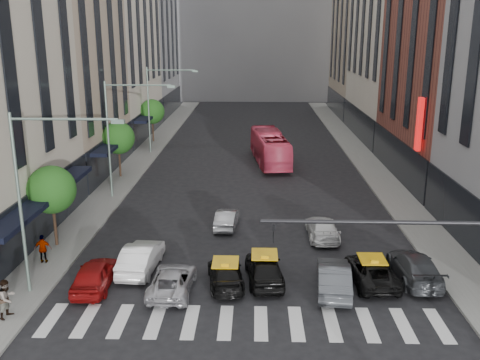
# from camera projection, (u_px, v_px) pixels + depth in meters

# --- Properties ---
(ground) EXTENTS (160.00, 160.00, 0.00)m
(ground) POSITION_uv_depth(u_px,v_px,m) (247.00, 341.00, 22.74)
(ground) COLOR black
(ground) RESTS_ON ground
(sidewalk_left) EXTENTS (3.00, 96.00, 0.15)m
(sidewalk_left) POSITION_uv_depth(u_px,v_px,m) (134.00, 166.00, 51.93)
(sidewalk_left) COLOR slate
(sidewalk_left) RESTS_ON ground
(sidewalk_right) EXTENTS (3.00, 96.00, 0.15)m
(sidewalk_right) POSITION_uv_depth(u_px,v_px,m) (372.00, 168.00, 51.29)
(sidewalk_right) COLOR slate
(sidewalk_right) RESTS_ON ground
(building_left_b) EXTENTS (8.00, 16.00, 24.00)m
(building_left_b) POSITION_uv_depth(u_px,v_px,m) (59.00, 40.00, 46.95)
(building_left_b) COLOR tan
(building_left_b) RESTS_ON ground
(building_left_d) EXTENTS (8.00, 18.00, 30.00)m
(building_left_d) POSITION_uv_depth(u_px,v_px,m) (143.00, 16.00, 81.77)
(building_left_d) COLOR gray
(building_left_d) RESTS_ON ground
(building_right_b) EXTENTS (8.00, 18.00, 26.00)m
(building_right_b) POSITION_uv_depth(u_px,v_px,m) (455.00, 28.00, 44.78)
(building_right_b) COLOR brown
(building_right_b) RESTS_ON ground
(building_right_d) EXTENTS (8.00, 18.00, 28.00)m
(building_right_d) POSITION_uv_depth(u_px,v_px,m) (366.00, 23.00, 81.10)
(building_right_d) COLOR tan
(building_right_d) RESTS_ON ground
(building_far) EXTENTS (30.00, 10.00, 36.00)m
(building_far) POSITION_uv_depth(u_px,v_px,m) (255.00, 2.00, 99.75)
(building_far) COLOR gray
(building_far) RESTS_ON ground
(tree_near) EXTENTS (2.88, 2.88, 4.95)m
(tree_near) POSITION_uv_depth(u_px,v_px,m) (52.00, 190.00, 31.72)
(tree_near) COLOR black
(tree_near) RESTS_ON sidewalk_left
(tree_mid) EXTENTS (2.88, 2.88, 4.95)m
(tree_mid) POSITION_uv_depth(u_px,v_px,m) (118.00, 138.00, 47.12)
(tree_mid) COLOR black
(tree_mid) RESTS_ON sidewalk_left
(tree_far) EXTENTS (2.88, 2.88, 4.95)m
(tree_far) POSITION_uv_depth(u_px,v_px,m) (152.00, 112.00, 62.53)
(tree_far) COLOR black
(tree_far) RESTS_ON sidewalk_left
(streetlamp_near) EXTENTS (5.38, 0.25, 9.00)m
(streetlamp_near) POSITION_uv_depth(u_px,v_px,m) (37.00, 181.00, 25.29)
(streetlamp_near) COLOR gray
(streetlamp_near) RESTS_ON sidewalk_left
(streetlamp_mid) EXTENTS (5.38, 0.25, 9.00)m
(streetlamp_mid) POSITION_uv_depth(u_px,v_px,m) (120.00, 124.00, 40.69)
(streetlamp_mid) COLOR gray
(streetlamp_mid) RESTS_ON sidewalk_left
(streetlamp_far) EXTENTS (5.38, 0.25, 9.00)m
(streetlamp_far) POSITION_uv_depth(u_px,v_px,m) (157.00, 99.00, 56.10)
(streetlamp_far) COLOR gray
(streetlamp_far) RESTS_ON sidewalk_left
(traffic_signal) EXTENTS (10.10, 0.20, 6.00)m
(traffic_signal) POSITION_uv_depth(u_px,v_px,m) (449.00, 256.00, 20.37)
(traffic_signal) COLOR black
(traffic_signal) RESTS_ON ground
(liberty_sign) EXTENTS (0.30, 0.70, 4.00)m
(liberty_sign) POSITION_uv_depth(u_px,v_px,m) (419.00, 124.00, 40.04)
(liberty_sign) COLOR red
(liberty_sign) RESTS_ON ground
(car_red) EXTENTS (1.87, 4.37, 1.47)m
(car_red) POSITION_uv_depth(u_px,v_px,m) (95.00, 274.00, 27.31)
(car_red) COLOR maroon
(car_red) RESTS_ON ground
(car_white_front) EXTENTS (1.91, 4.78, 1.54)m
(car_white_front) POSITION_uv_depth(u_px,v_px,m) (141.00, 257.00, 29.32)
(car_white_front) COLOR white
(car_white_front) RESTS_ON ground
(car_silver) EXTENTS (2.19, 4.52, 1.24)m
(car_silver) POSITION_uv_depth(u_px,v_px,m) (172.00, 280.00, 26.92)
(car_silver) COLOR #AAA9AE
(car_silver) RESTS_ON ground
(taxi_left) EXTENTS (2.29, 4.47, 1.24)m
(taxi_left) POSITION_uv_depth(u_px,v_px,m) (226.00, 274.00, 27.67)
(taxi_left) COLOR black
(taxi_left) RESTS_ON ground
(taxi_center) EXTENTS (2.25, 4.63, 1.52)m
(taxi_center) POSITION_uv_depth(u_px,v_px,m) (264.00, 268.00, 27.98)
(taxi_center) COLOR black
(taxi_center) RESTS_ON ground
(car_grey_mid) EXTENTS (2.03, 4.72, 1.51)m
(car_grey_mid) POSITION_uv_depth(u_px,v_px,m) (334.00, 277.00, 26.96)
(car_grey_mid) COLOR #3E4146
(car_grey_mid) RESTS_ON ground
(taxi_right) EXTENTS (2.42, 4.77, 1.29)m
(taxi_right) POSITION_uv_depth(u_px,v_px,m) (371.00, 271.00, 27.94)
(taxi_right) COLOR black
(taxi_right) RESTS_ON ground
(car_grey_curb) EXTENTS (2.10, 5.05, 1.46)m
(car_grey_curb) POSITION_uv_depth(u_px,v_px,m) (415.00, 267.00, 28.19)
(car_grey_curb) COLOR #37393D
(car_grey_curb) RESTS_ON ground
(car_row2_left) EXTENTS (1.59, 3.85, 1.24)m
(car_row2_left) POSITION_uv_depth(u_px,v_px,m) (227.00, 218.00, 35.82)
(car_row2_left) COLOR gray
(car_row2_left) RESTS_ON ground
(car_row2_right) EXTENTS (1.91, 4.59, 1.33)m
(car_row2_right) POSITION_uv_depth(u_px,v_px,m) (322.00, 228.00, 33.99)
(car_row2_right) COLOR silver
(car_row2_right) RESTS_ON ground
(bus) EXTENTS (3.95, 11.48, 3.13)m
(bus) POSITION_uv_depth(u_px,v_px,m) (270.00, 148.00, 53.15)
(bus) COLOR #E14262
(bus) RESTS_ON ground
(pedestrian_near) EXTENTS (0.93, 1.05, 1.83)m
(pedestrian_near) POSITION_uv_depth(u_px,v_px,m) (7.00, 298.00, 24.18)
(pedestrian_near) COLOR gray
(pedestrian_near) RESTS_ON sidewalk_left
(pedestrian_far) EXTENTS (0.99, 0.47, 1.65)m
(pedestrian_far) POSITION_uv_depth(u_px,v_px,m) (43.00, 249.00, 29.91)
(pedestrian_far) COLOR gray
(pedestrian_far) RESTS_ON sidewalk_left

